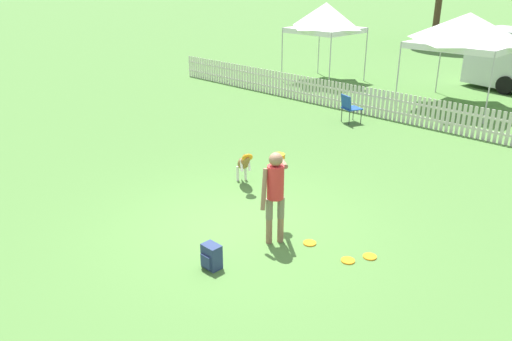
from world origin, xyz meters
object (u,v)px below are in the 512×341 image
Objects in this scene: handler_person at (275,187)px; canopy_tent_main at (468,30)px; folding_chair_center at (349,106)px; leaping_dog at (244,163)px; frisbee_near_handler at (310,243)px; backpack_on_grass at (211,257)px; canopy_tent_secondary at (326,18)px; frisbee_midfield at (370,257)px; frisbee_near_dog at (348,261)px.

canopy_tent_main is (-1.81, 11.21, 1.51)m from handler_person.
folding_chair_center is 0.28× the size of canopy_tent_main.
handler_person is 2.53m from leaping_dog.
leaping_dog is 2.81m from frisbee_near_handler.
handler_person reaches higher than backpack_on_grass.
canopy_tent_main is at bearing -149.49° from leaping_dog.
folding_chair_center is 0.27× the size of canopy_tent_secondary.
canopy_tent_secondary is at bearing -118.70° from leaping_dog.
frisbee_midfield is (0.97, 0.34, 0.00)m from frisbee_near_handler.
backpack_on_grass is 0.13× the size of canopy_tent_main.
handler_person is 7.31× the size of frisbee_near_dog.
leaping_dog is 3.29m from backpack_on_grass.
frisbee_near_dog is at bearing -0.24° from frisbee_near_handler.
canopy_tent_main reaches higher than frisbee_near_dog.
canopy_tent_main is at bearing 97.64° from backpack_on_grass.
frisbee_near_dog is 0.25× the size of folding_chair_center.
frisbee_near_dog is at bearing 106.17° from leaping_dog.
frisbee_midfield is 7.82m from folding_chair_center.
handler_person reaches higher than folding_chair_center.
canopy_tent_secondary reaches higher than canopy_tent_main.
canopy_tent_secondary is at bearing 120.86° from backpack_on_grass.
frisbee_near_dog is at bearing -117.66° from frisbee_midfield.
handler_person is at bearing -145.05° from frisbee_near_handler.
folding_chair_center is 4.99m from canopy_tent_main.
backpack_on_grass is at bearing -130.59° from frisbee_near_dog.
canopy_tent_secondary reaches higher than frisbee_near_dog.
handler_person is 7.64m from folding_chair_center.
frisbee_near_handler is 1.00× the size of frisbee_near_dog.
frisbee_near_dog is 0.39m from frisbee_midfield.
frisbee_near_handler is at bearing 179.76° from frisbee_near_dog.
leaping_dog is at bearing 159.56° from frisbee_near_handler.
leaping_dog is at bearing 126.99° from backpack_on_grass.
frisbee_near_dog is at bearing -74.14° from canopy_tent_main.
canopy_tent_secondary is (-9.16, 10.68, 2.56)m from frisbee_midfield.
leaping_dog is at bearing -91.68° from canopy_tent_main.
backpack_on_grass reaches higher than frisbee_midfield.
frisbee_near_handler is 1.03m from frisbee_midfield.
frisbee_near_dog is 11.58m from canopy_tent_main.
frisbee_near_handler is 11.39m from canopy_tent_main.
backpack_on_grass is (-1.59, -1.99, 0.19)m from frisbee_midfield.
backpack_on_grass is at bearing -82.36° from canopy_tent_main.
canopy_tent_secondary is (-7.57, 12.67, 2.38)m from backpack_on_grass.
backpack_on_grass is 8.78m from folding_chair_center.
canopy_tent_main is (1.47, 4.32, 2.00)m from folding_chair_center.
canopy_tent_main reaches higher than backpack_on_grass.
handler_person is 0.53× the size of canopy_tent_main.
canopy_tent_main is at bearing 41.36° from handler_person.
handler_person is 7.31× the size of frisbee_near_handler.
canopy_tent_secondary is (-7.70, 11.37, 1.56)m from handler_person.
canopy_tent_secondary is at bearing 126.63° from frisbee_near_handler.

